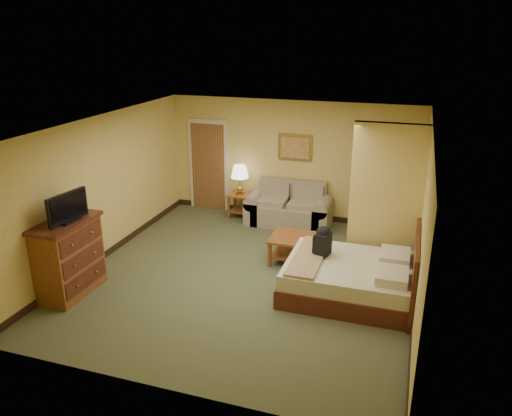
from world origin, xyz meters
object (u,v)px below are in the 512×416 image
at_px(coffee_table, 292,244).
at_px(bed, 354,278).
at_px(dresser, 69,257).
at_px(loveseat, 289,211).

relative_size(coffee_table, bed, 0.38).
bearing_deg(bed, dresser, -163.09).
height_order(loveseat, bed, bed).
xyz_separation_m(coffee_table, dresser, (-3.07, -2.19, 0.27)).
height_order(coffee_table, dresser, dresser).
distance_m(dresser, bed, 4.50).
distance_m(coffee_table, dresser, 3.78).
xyz_separation_m(coffee_table, bed, (1.22, -0.89, -0.05)).
bearing_deg(coffee_table, dresser, -144.46).
xyz_separation_m(loveseat, dresser, (-2.55, -3.98, 0.33)).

